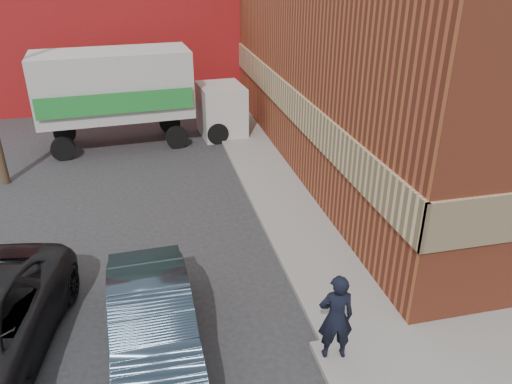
{
  "coord_description": "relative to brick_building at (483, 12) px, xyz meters",
  "views": [
    {
      "loc": [
        -3.06,
        -6.63,
        6.67
      ],
      "look_at": [
        -0.61,
        3.89,
        1.36
      ],
      "focal_mm": 35.0,
      "sensor_mm": 36.0,
      "label": 1
    }
  ],
  "objects": [
    {
      "name": "ground",
      "position": [
        -8.5,
        -9.0,
        -4.68
      ],
      "size": [
        90.0,
        90.0,
        0.0
      ],
      "primitive_type": "plane",
      "color": "#28282B",
      "rests_on": "ground"
    },
    {
      "name": "brick_building",
      "position": [
        0.0,
        0.0,
        0.0
      ],
      "size": [
        14.25,
        18.25,
        9.36
      ],
      "color": "brown",
      "rests_on": "ground"
    },
    {
      "name": "sidewalk_west",
      "position": [
        -7.9,
        0.0,
        -4.62
      ],
      "size": [
        1.8,
        18.0,
        0.12
      ],
      "primitive_type": "cube",
      "color": "gray",
      "rests_on": "ground"
    },
    {
      "name": "warehouse",
      "position": [
        -14.5,
        11.0,
        -1.87
      ],
      "size": [
        16.3,
        8.3,
        5.6
      ],
      "color": "maroon",
      "rests_on": "ground"
    },
    {
      "name": "man",
      "position": [
        -8.7,
        -9.39,
        -3.71
      ],
      "size": [
        0.67,
        0.49,
        1.7
      ],
      "primitive_type": "imported",
      "rotation": [
        0.0,
        0.0,
        3.0
      ],
      "color": "black",
      "rests_on": "sidewalk_south"
    },
    {
      "name": "sedan",
      "position": [
        -11.78,
        -8.5,
        -4.0
      ],
      "size": [
        1.6,
        4.21,
        1.37
      ],
      "primitive_type": "imported",
      "rotation": [
        0.0,
        0.0,
        0.04
      ],
      "color": "#273441",
      "rests_on": "ground"
    },
    {
      "name": "box_truck",
      "position": [
        -11.82,
        2.68,
        -2.69
      ],
      "size": [
        7.14,
        2.58,
        3.46
      ],
      "rotation": [
        0.0,
        0.0,
        0.07
      ],
      "color": "beige",
      "rests_on": "ground"
    }
  ]
}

